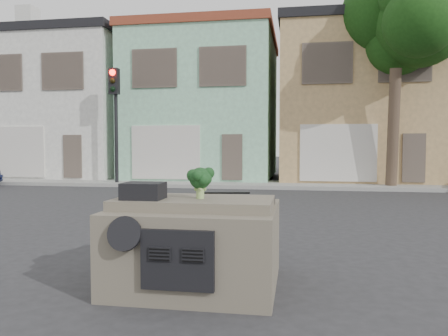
# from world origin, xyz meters

# --- Properties ---
(ground_plane) EXTENTS (120.00, 120.00, 0.00)m
(ground_plane) POSITION_xyz_m (0.00, 0.00, 0.00)
(ground_plane) COLOR #303033
(ground_plane) RESTS_ON ground
(sidewalk) EXTENTS (40.00, 3.00, 0.15)m
(sidewalk) POSITION_xyz_m (0.00, 10.50, 0.07)
(sidewalk) COLOR gray
(sidewalk) RESTS_ON ground
(townhouse_white) EXTENTS (7.20, 8.20, 7.55)m
(townhouse_white) POSITION_xyz_m (-11.00, 14.50, 3.77)
(townhouse_white) COLOR silver
(townhouse_white) RESTS_ON ground
(townhouse_mint) EXTENTS (7.20, 8.20, 7.55)m
(townhouse_mint) POSITION_xyz_m (-3.50, 14.50, 3.77)
(townhouse_mint) COLOR #98D6AF
(townhouse_mint) RESTS_ON ground
(townhouse_tan) EXTENTS (7.20, 8.20, 7.55)m
(townhouse_tan) POSITION_xyz_m (4.00, 14.50, 3.77)
(townhouse_tan) COLOR tan
(townhouse_tan) RESTS_ON ground
(traffic_signal) EXTENTS (0.40, 0.40, 5.10)m
(traffic_signal) POSITION_xyz_m (-6.50, 9.50, 2.55)
(traffic_signal) COLOR black
(traffic_signal) RESTS_ON ground
(tree_near) EXTENTS (4.40, 4.00, 8.50)m
(tree_near) POSITION_xyz_m (5.00, 9.80, 4.25)
(tree_near) COLOR #173D10
(tree_near) RESTS_ON ground
(car_dashboard) EXTENTS (2.00, 1.80, 1.12)m
(car_dashboard) POSITION_xyz_m (0.00, -3.00, 0.56)
(car_dashboard) COLOR #6A6151
(car_dashboard) RESTS_ON ground
(instrument_hump) EXTENTS (0.48, 0.38, 0.20)m
(instrument_hump) POSITION_xyz_m (-0.58, -3.35, 1.22)
(instrument_hump) COLOR black
(instrument_hump) RESTS_ON car_dashboard
(wiper_arm) EXTENTS (0.69, 0.15, 0.02)m
(wiper_arm) POSITION_xyz_m (0.28, -2.62, 1.13)
(wiper_arm) COLOR black
(wiper_arm) RESTS_ON car_dashboard
(broccoli) EXTENTS (0.44, 0.44, 0.39)m
(broccoli) POSITION_xyz_m (0.08, -3.18, 1.31)
(broccoli) COLOR #133315
(broccoli) RESTS_ON car_dashboard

